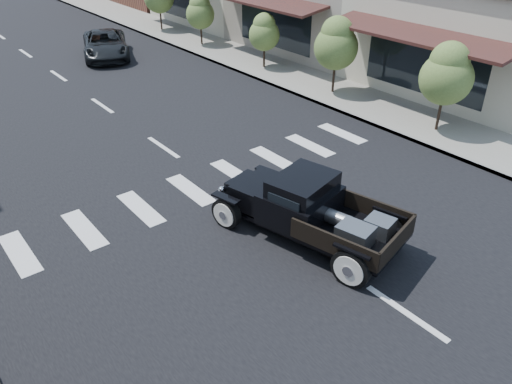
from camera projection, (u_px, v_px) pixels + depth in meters
ground at (305, 245)px, 12.25m from camera, size 120.00×120.00×0.00m
road at (74, 87)px, 22.32m from camera, size 14.00×80.00×0.02m
road_markings at (124, 121)px, 18.97m from camera, size 12.00×60.00×0.06m
sidewalk_right at (228, 53)px, 26.84m from camera, size 3.00×80.00×0.15m
storefront_near at (494, 32)px, 21.82m from camera, size 10.00×9.00×4.50m
storefront_mid at (342, 2)px, 27.86m from camera, size 10.00×9.00×4.50m
small_tree_a at (444, 89)px, 17.16m from camera, size 1.81×1.81×3.01m
small_tree_b at (335, 56)px, 20.61m from camera, size 1.81×1.81×3.02m
small_tree_c at (264, 41)px, 23.87m from camera, size 1.47×1.47×2.45m
small_tree_d at (201, 20)px, 27.56m from camera, size 1.56×1.56×2.60m
small_tree_e at (159, 4)px, 30.51m from camera, size 1.83×1.83×3.05m
hotrod_pickup at (309, 209)px, 12.09m from camera, size 3.37×5.30×1.70m
second_car at (106, 45)px, 26.10m from camera, size 3.77×5.21×1.32m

